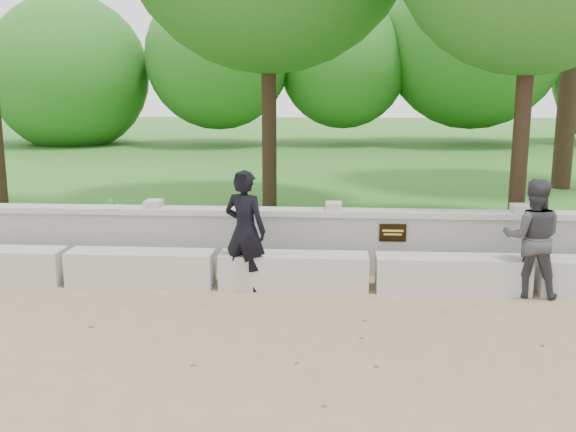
% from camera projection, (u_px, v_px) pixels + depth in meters
% --- Properties ---
extents(ground, '(80.00, 80.00, 0.00)m').
position_uv_depth(ground, '(383.00, 348.00, 6.35)').
color(ground, '#947C5A').
rests_on(ground, ground).
extents(lawn, '(40.00, 22.00, 0.25)m').
position_uv_depth(lawn, '(349.00, 167.00, 20.02)').
color(lawn, '#356922').
rests_on(lawn, ground).
extents(concrete_bench, '(11.90, 0.45, 0.45)m').
position_uv_depth(concrete_bench, '(372.00, 272.00, 8.17)').
color(concrete_bench, '#BAB7AF').
rests_on(concrete_bench, ground).
extents(parapet_wall, '(12.50, 0.35, 0.90)m').
position_uv_depth(parapet_wall, '(369.00, 241.00, 8.80)').
color(parapet_wall, '#AFACA5').
rests_on(parapet_wall, ground).
extents(man_main, '(0.66, 0.62, 1.54)m').
position_uv_depth(man_main, '(245.00, 230.00, 8.07)').
color(man_main, black).
rests_on(man_main, ground).
extents(visitor_left, '(0.81, 0.68, 1.46)m').
position_uv_depth(visitor_left, '(532.00, 238.00, 7.84)').
color(visitor_left, '#36363A').
rests_on(visitor_left, ground).
extents(shrub_a, '(0.39, 0.41, 0.65)m').
position_uv_depth(shrub_a, '(115.00, 219.00, 9.72)').
color(shrub_a, '#2C812B').
rests_on(shrub_a, lawn).
extents(shrub_b, '(0.37, 0.36, 0.52)m').
position_uv_depth(shrub_b, '(502.00, 229.00, 9.35)').
color(shrub_b, '#2C812B').
rests_on(shrub_b, lawn).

